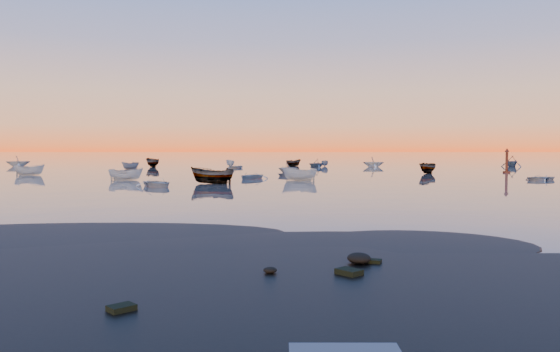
{
  "coord_description": "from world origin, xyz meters",
  "views": [
    {
      "loc": [
        -0.23,
        -20.29,
        3.44
      ],
      "look_at": [
        -0.34,
        28.0,
        0.9
      ],
      "focal_mm": 35.0,
      "sensor_mm": 36.0,
      "label": 1
    }
  ],
  "objects": [
    {
      "name": "moored_fleet",
      "position": [
        0.0,
        53.0,
        0.0
      ],
      "size": [
        124.0,
        58.0,
        1.2
      ],
      "primitive_type": null,
      "color": "silver",
      "rests_on": "ground"
    },
    {
      "name": "boat_near_center",
      "position": [
        -16.62,
        36.96,
        0.0
      ],
      "size": [
        1.58,
        3.69,
        1.27
      ],
      "primitive_type": "imported",
      "rotation": [
        0.0,
        0.0,
        1.58
      ],
      "color": "silver",
      "rests_on": "ground"
    },
    {
      "name": "mud_lobes",
      "position": [
        0.0,
        -1.0,
        0.01
      ],
      "size": [
        140.0,
        6.0,
        0.07
      ],
      "primitive_type": null,
      "color": "black",
      "rests_on": "ground"
    },
    {
      "name": "ground",
      "position": [
        0.0,
        100.0,
        0.0
      ],
      "size": [
        600.0,
        600.0,
        0.0
      ],
      "primitive_type": "plane",
      "color": "#6C615A",
      "rests_on": "ground"
    },
    {
      "name": "boat_near_left",
      "position": [
        -11.07,
        27.15,
        0.0
      ],
      "size": [
        4.35,
        3.7,
        1.02
      ],
      "primitive_type": "imported",
      "rotation": [
        0.0,
        0.0,
        0.59
      ],
      "color": "silver",
      "rests_on": "ground"
    },
    {
      "name": "channel_marker",
      "position": [
        30.33,
        53.57,
        1.37
      ],
      "size": [
        0.97,
        0.97,
        3.46
      ],
      "color": "#471A0F",
      "rests_on": "ground"
    }
  ]
}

